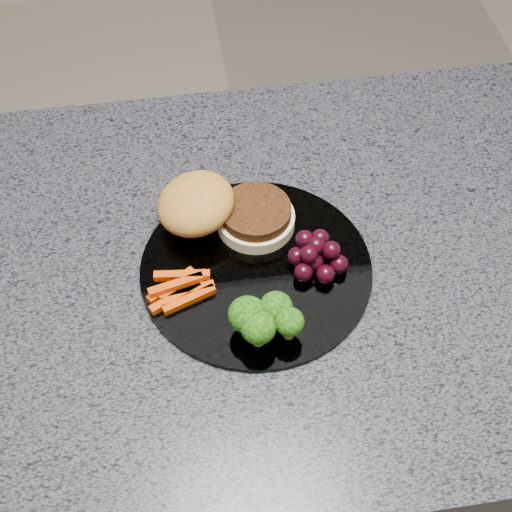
# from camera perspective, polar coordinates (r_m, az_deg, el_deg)

# --- Properties ---
(island_cabinet) EXTENTS (1.20, 0.60, 0.86)m
(island_cabinet) POSITION_cam_1_polar(r_m,az_deg,el_deg) (1.23, 5.57, -13.03)
(island_cabinet) COLOR brown
(island_cabinet) RESTS_ON ground
(countertop) EXTENTS (1.20, 0.60, 0.04)m
(countertop) POSITION_cam_1_polar(r_m,az_deg,el_deg) (0.84, 7.93, -0.33)
(countertop) COLOR #494852
(countertop) RESTS_ON island_cabinet
(plate) EXTENTS (0.26, 0.26, 0.01)m
(plate) POSITION_cam_1_polar(r_m,az_deg,el_deg) (0.80, 0.00, -1.00)
(plate) COLOR white
(plate) RESTS_ON countertop
(burger) EXTENTS (0.16, 0.11, 0.05)m
(burger) POSITION_cam_1_polar(r_m,az_deg,el_deg) (0.82, -3.12, 3.63)
(burger) COLOR beige
(burger) RESTS_ON plate
(carrot_sticks) EXTENTS (0.08, 0.06, 0.02)m
(carrot_sticks) POSITION_cam_1_polar(r_m,az_deg,el_deg) (0.78, -6.09, -2.57)
(carrot_sticks) COLOR #CB3D03
(carrot_sticks) RESTS_ON plate
(broccoli) EXTENTS (0.08, 0.06, 0.05)m
(broccoli) POSITION_cam_1_polar(r_m,az_deg,el_deg) (0.73, 0.62, -4.98)
(broccoli) COLOR olive
(broccoli) RESTS_ON plate
(grape_bunch) EXTENTS (0.07, 0.06, 0.04)m
(grape_bunch) POSITION_cam_1_polar(r_m,az_deg,el_deg) (0.79, 4.88, 0.12)
(grape_bunch) COLOR black
(grape_bunch) RESTS_ON plate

